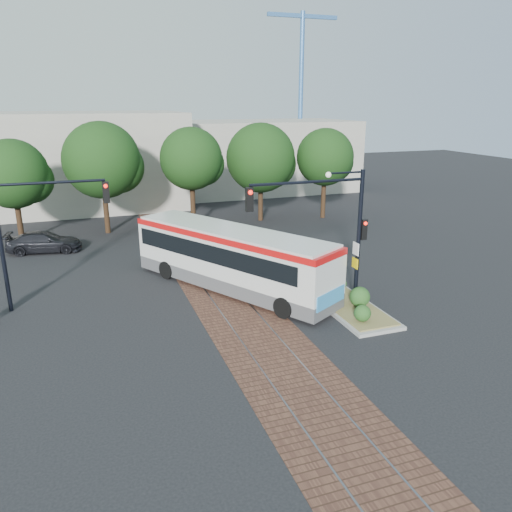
# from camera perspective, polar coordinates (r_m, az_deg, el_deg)

# --- Properties ---
(ground) EXTENTS (120.00, 120.00, 0.00)m
(ground) POSITION_cam_1_polar(r_m,az_deg,el_deg) (21.82, -1.64, -6.87)
(ground) COLOR black
(ground) RESTS_ON ground
(trackbed) EXTENTS (3.60, 40.00, 0.02)m
(trackbed) POSITION_cam_1_polar(r_m,az_deg,el_deg) (25.37, -4.44, -3.35)
(trackbed) COLOR brown
(trackbed) RESTS_ON ground
(tree_row) EXTENTS (26.40, 5.60, 7.67)m
(tree_row) POSITION_cam_1_polar(r_m,az_deg,el_deg) (36.34, -8.01, 10.71)
(tree_row) COLOR #382314
(tree_row) RESTS_ON ground
(warehouses) EXTENTS (40.00, 13.00, 8.00)m
(warehouses) POSITION_cam_1_polar(r_m,az_deg,el_deg) (48.29, -13.09, 10.81)
(warehouses) COLOR #ADA899
(warehouses) RESTS_ON ground
(crane) EXTENTS (8.00, 0.50, 18.00)m
(crane) POSITION_cam_1_polar(r_m,az_deg,el_deg) (58.19, 5.17, 19.19)
(crane) COLOR #3F72B2
(crane) RESTS_ON ground
(city_bus) EXTENTS (7.81, 11.08, 3.06)m
(city_bus) POSITION_cam_1_polar(r_m,az_deg,el_deg) (24.36, -2.90, 0.03)
(city_bus) COLOR #4B4B4E
(city_bus) RESTS_ON ground
(traffic_island) EXTENTS (2.20, 5.20, 1.13)m
(traffic_island) POSITION_cam_1_polar(r_m,az_deg,el_deg) (22.78, 10.73, -5.21)
(traffic_island) COLOR gray
(traffic_island) RESTS_ON ground
(signal_pole_main) EXTENTS (5.49, 0.46, 6.00)m
(signal_pole_main) POSITION_cam_1_polar(r_m,az_deg,el_deg) (21.23, 8.94, 4.09)
(signal_pole_main) COLOR black
(signal_pole_main) RESTS_ON ground
(signal_pole_left) EXTENTS (4.99, 0.34, 6.00)m
(signal_pole_left) POSITION_cam_1_polar(r_m,az_deg,el_deg) (23.61, -24.68, 3.32)
(signal_pole_left) COLOR black
(signal_pole_left) RESTS_ON ground
(parked_car) EXTENTS (4.59, 2.40, 1.27)m
(parked_car) POSITION_cam_1_polar(r_m,az_deg,el_deg) (33.33, -23.06, 1.50)
(parked_car) COLOR black
(parked_car) RESTS_ON ground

